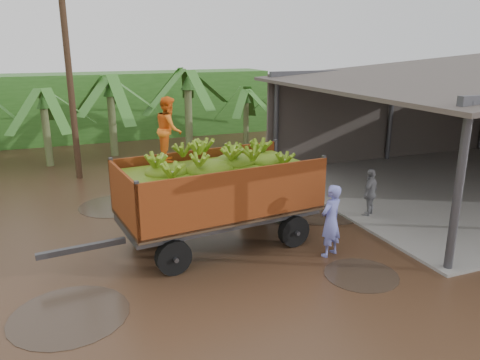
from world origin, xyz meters
The scene contains 7 objects.
ground centered at (0.00, 0.00, 0.00)m, with size 100.00×100.00×0.00m, color black.
packing_shed centered at (11.77, 1.77, 2.50)m, with size 12.78×10.80×4.76m.
hedge_north centered at (-2.00, 16.00, 1.80)m, with size 22.00×3.00×3.60m, color #2D661E.
banana_trailer centered at (0.75, -0.23, 1.53)m, with size 7.14×2.99×3.95m.
man_blue centered at (3.13, -1.94, 0.93)m, with size 0.68×0.45×1.86m, color #6F75CB.
man_grey centered at (5.73, -0.06, 0.77)m, with size 0.91×0.38×1.55m, color gray.
utility_pole centered at (-2.33, 7.84, 3.74)m, with size 1.20×0.24×7.37m.
Camera 1 is at (-2.98, -11.22, 5.19)m, focal length 35.00 mm.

